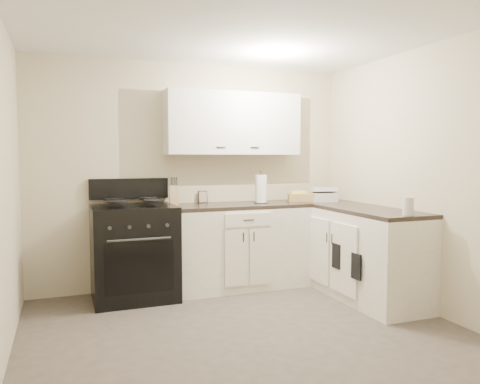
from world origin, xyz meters
name	(u,v)px	position (x,y,z in m)	size (l,w,h in m)	color
floor	(254,340)	(0.00, 0.00, 0.00)	(3.60, 3.60, 0.00)	#473F38
ceiling	(255,20)	(0.00, 0.00, 2.50)	(3.60, 3.60, 0.00)	white
wall_back	(194,176)	(0.00, 1.80, 1.25)	(3.60, 3.60, 0.00)	beige
wall_right	(436,180)	(1.80, 0.00, 1.25)	(3.60, 3.60, 0.00)	beige
wall_front	(420,208)	(0.00, -1.80, 1.25)	(3.60, 3.60, 0.00)	beige
base_cabinets_back	(238,247)	(0.43, 1.50, 0.45)	(1.55, 0.60, 0.90)	white
base_cabinets_right	(353,251)	(1.50, 0.85, 0.45)	(0.60, 1.90, 0.90)	white
countertop_back	(238,206)	(0.43, 1.50, 0.92)	(1.55, 0.60, 0.04)	black
countertop_right	(354,208)	(1.50, 0.85, 0.92)	(0.60, 1.90, 0.04)	black
upper_cabinets	(233,124)	(0.43, 1.65, 1.84)	(1.55, 0.30, 0.70)	silver
stove	(134,254)	(-0.73, 1.48, 0.46)	(0.84, 0.71, 1.01)	black
knife_block	(174,195)	(-0.27, 1.62, 1.05)	(0.10, 0.09, 0.21)	tan
paper_towel	(261,189)	(0.70, 1.49, 1.10)	(0.13, 0.13, 0.32)	white
picture_frame	(203,197)	(0.09, 1.76, 1.01)	(0.11, 0.01, 0.14)	black
wicker_basket	(300,197)	(1.22, 1.52, 0.99)	(0.28, 0.19, 0.09)	tan
countertop_grill	(323,197)	(1.47, 1.42, 0.99)	(0.28, 0.26, 0.10)	silver
glass_jar	(408,206)	(1.49, 0.00, 1.02)	(0.10, 0.10, 0.16)	silver
oven_mitt_near	(356,267)	(1.18, 0.32, 0.43)	(0.02, 0.14, 0.25)	black
oven_mitt_far	(336,256)	(1.18, 0.66, 0.46)	(0.02, 0.14, 0.25)	black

